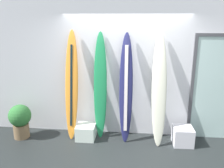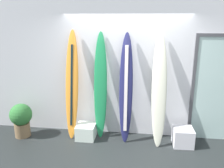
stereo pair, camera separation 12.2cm
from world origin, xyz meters
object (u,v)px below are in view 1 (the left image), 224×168
display_block_center (86,132)px  glass_door (222,87)px  surfboard_navy (126,88)px  display_block_left (183,136)px  surfboard_ivory (159,90)px  potted_plant (20,119)px  surfboard_emerald (100,86)px  surfboard_sunset (72,86)px

display_block_center → glass_door: 2.88m
surfboard_navy → display_block_left: bearing=-6.2°
surfboard_ivory → glass_door: size_ratio=1.01×
surfboard_navy → display_block_center: (-0.81, -0.10, -0.93)m
potted_plant → display_block_center: bearing=3.5°
surfboard_ivory → display_block_center: surfboard_ivory is taller
display_block_center → glass_door: glass_door is taller
surfboard_emerald → surfboard_navy: (0.52, -0.08, -0.00)m
surfboard_sunset → glass_door: 2.99m
surfboard_emerald → display_block_left: size_ratio=5.57×
surfboard_sunset → surfboard_ivory: size_ratio=1.02×
surfboard_ivory → surfboard_sunset: bearing=178.3°
surfboard_sunset → glass_door: (2.99, 0.22, 0.02)m
surfboard_navy → glass_door: 1.90m
display_block_center → surfboard_emerald: bearing=32.0°
surfboard_ivory → potted_plant: surfboard_ivory is taller
glass_door → surfboard_navy: bearing=-173.2°
surfboard_sunset → potted_plant: bearing=-170.2°
surfboard_ivory → potted_plant: bearing=-177.3°
display_block_left → glass_door: (0.75, 0.35, 0.93)m
surfboard_ivory → surfboard_emerald: bearing=173.7°
display_block_center → display_block_left: bearing=-0.8°
surfboard_ivory → glass_door: bearing=12.1°
surfboard_sunset → potted_plant: 1.28m
glass_door → surfboard_emerald: bearing=-176.7°
surfboard_sunset → surfboard_emerald: (0.57, 0.08, -0.00)m
surfboard_sunset → surfboard_ivory: (1.74, -0.05, -0.00)m
glass_door → display_block_center: bearing=-173.3°
surfboard_emerald → surfboard_ivory: bearing=-6.3°
surfboard_emerald → display_block_center: bearing=-148.0°
glass_door → potted_plant: 4.13m
surfboard_navy → surfboard_ivory: surfboard_ivory is taller
surfboard_ivory → display_block_center: bearing=-178.0°
surfboard_ivory → glass_door: surfboard_ivory is taller
surfboard_sunset → surfboard_ivory: surfboard_sunset is taller
surfboard_emerald → potted_plant: surfboard_emerald is taller
display_block_center → potted_plant: potted_plant is taller
glass_door → surfboard_sunset: bearing=-175.8°
surfboard_emerald → surfboard_navy: surfboard_emerald is taller
surfboard_sunset → display_block_left: (2.24, -0.13, -0.91)m
surfboard_navy → surfboard_sunset: bearing=179.7°
surfboard_navy → glass_door: (1.89, 0.22, 0.02)m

